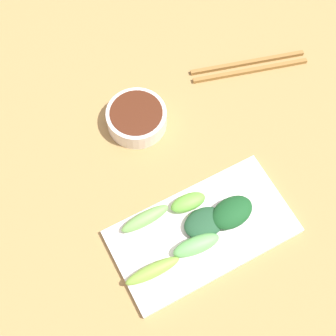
% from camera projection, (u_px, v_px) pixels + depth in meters
% --- Properties ---
extents(tabletop, '(2.10, 2.10, 0.02)m').
position_uv_depth(tabletop, '(158.00, 179.00, 0.88)').
color(tabletop, '#997C47').
rests_on(tabletop, ground).
extents(sauce_bowl, '(0.11, 0.11, 0.04)m').
position_uv_depth(sauce_bowl, '(137.00, 117.00, 0.90)').
color(sauce_bowl, silver).
rests_on(sauce_bowl, tabletop).
extents(serving_plate, '(0.16, 0.30, 0.01)m').
position_uv_depth(serving_plate, '(202.00, 232.00, 0.83)').
color(serving_plate, white).
rests_on(serving_plate, tabletop).
extents(broccoli_stalk_0, '(0.04, 0.08, 0.03)m').
position_uv_depth(broccoli_stalk_0, '(196.00, 245.00, 0.80)').
color(broccoli_stalk_0, '#62B45B').
rests_on(broccoli_stalk_0, serving_plate).
extents(broccoli_leafy_1, '(0.06, 0.08, 0.03)m').
position_uv_depth(broccoli_leafy_1, '(232.00, 212.00, 0.82)').
color(broccoli_leafy_1, '#174C21').
rests_on(broccoli_leafy_1, serving_plate).
extents(broccoli_stalk_2, '(0.04, 0.06, 0.02)m').
position_uv_depth(broccoli_stalk_2, '(188.00, 202.00, 0.83)').
color(broccoli_stalk_2, '#64B03D').
rests_on(broccoli_stalk_2, serving_plate).
extents(broccoli_leafy_3, '(0.05, 0.07, 0.02)m').
position_uv_depth(broccoli_leafy_3, '(205.00, 223.00, 0.82)').
color(broccoli_leafy_3, '#1F4A2C').
rests_on(broccoli_leafy_3, serving_plate).
extents(broccoli_stalk_4, '(0.03, 0.09, 0.02)m').
position_uv_depth(broccoli_stalk_4, '(153.00, 271.00, 0.78)').
color(broccoli_stalk_4, '#79AA3D').
rests_on(broccoli_stalk_4, serving_plate).
extents(broccoli_stalk_5, '(0.03, 0.09, 0.02)m').
position_uv_depth(broccoli_stalk_5, '(145.00, 219.00, 0.82)').
color(broccoli_stalk_5, '#6DA752').
rests_on(broccoli_stalk_5, serving_plate).
extents(chopsticks, '(0.09, 0.23, 0.01)m').
position_uv_depth(chopsticks, '(249.00, 67.00, 0.97)').
color(chopsticks, olive).
rests_on(chopsticks, tabletop).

